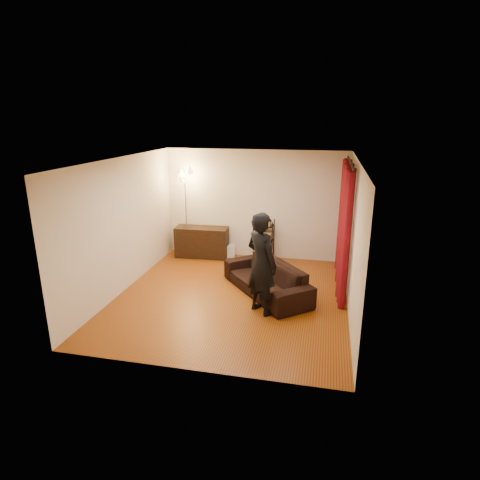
% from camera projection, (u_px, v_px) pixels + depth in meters
% --- Properties ---
extents(floor, '(5.00, 5.00, 0.00)m').
position_uv_depth(floor, '(232.00, 296.00, 8.04)').
color(floor, brown).
rests_on(floor, ground).
extents(ceiling, '(5.00, 5.00, 0.00)m').
position_uv_depth(ceiling, '(231.00, 160.00, 7.24)').
color(ceiling, white).
rests_on(ceiling, ground).
extents(wall_back, '(5.00, 0.00, 5.00)m').
position_uv_depth(wall_back, '(255.00, 205.00, 9.97)').
color(wall_back, beige).
rests_on(wall_back, ground).
extents(wall_front, '(5.00, 0.00, 5.00)m').
position_uv_depth(wall_front, '(188.00, 283.00, 5.30)').
color(wall_front, beige).
rests_on(wall_front, ground).
extents(wall_left, '(0.00, 5.00, 5.00)m').
position_uv_depth(wall_left, '(123.00, 225.00, 8.10)').
color(wall_left, beige).
rests_on(wall_left, ground).
extents(wall_right, '(0.00, 5.00, 5.00)m').
position_uv_depth(wall_right, '(353.00, 239.00, 7.18)').
color(wall_right, beige).
rests_on(wall_right, ground).
extents(curtain_rod, '(0.04, 2.65, 0.04)m').
position_uv_depth(curtain_rod, '(351.00, 163.00, 7.88)').
color(curtain_rod, black).
rests_on(curtain_rod, wall_right).
extents(curtain, '(0.22, 2.65, 2.55)m').
position_uv_depth(curtain, '(344.00, 227.00, 8.27)').
color(curtain, maroon).
rests_on(curtain, ground).
extents(sofa, '(2.07, 2.24, 0.64)m').
position_uv_depth(sofa, '(266.00, 278.00, 8.10)').
color(sofa, black).
rests_on(sofa, ground).
extents(person, '(0.82, 0.78, 1.88)m').
position_uv_depth(person, '(261.00, 264.00, 7.14)').
color(person, black).
rests_on(person, ground).
extents(media_cabinet, '(1.35, 0.56, 0.77)m').
position_uv_depth(media_cabinet, '(202.00, 242.00, 10.22)').
color(media_cabinet, black).
rests_on(media_cabinet, ground).
extents(storage_boxes, '(0.41, 0.35, 0.30)m').
position_uv_depth(storage_boxes, '(227.00, 251.00, 10.28)').
color(storage_boxes, silver).
rests_on(storage_boxes, ground).
extents(wire_shelf, '(0.52, 0.41, 1.03)m').
position_uv_depth(wire_shelf, '(264.00, 240.00, 9.94)').
color(wire_shelf, black).
rests_on(wire_shelf, ground).
extents(floor_lamp, '(0.48, 0.48, 2.24)m').
position_uv_depth(floor_lamp, '(186.00, 214.00, 10.05)').
color(floor_lamp, silver).
rests_on(floor_lamp, ground).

